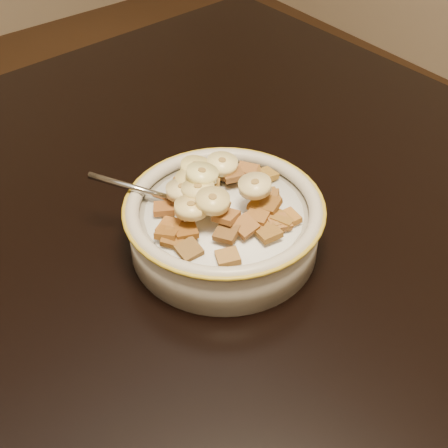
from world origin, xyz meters
TOP-DOWN VIEW (x-y plane):
  - cereal_bowl at (0.25, -0.02)m, footprint 0.19×0.19m
  - milk at (0.25, -0.02)m, footprint 0.15×0.15m
  - spoon at (0.23, 0.00)m, footprint 0.05×0.06m
  - cereal_square_0 at (0.30, 0.00)m, footprint 0.03×0.03m
  - cereal_square_1 at (0.23, -0.04)m, footprint 0.03×0.03m
  - cereal_square_2 at (0.28, -0.05)m, footprint 0.03×0.03m
  - cereal_square_3 at (0.19, -0.05)m, footprint 0.02×0.02m
  - cereal_square_4 at (0.26, -0.08)m, footprint 0.02×0.02m
  - cereal_square_5 at (0.29, -0.07)m, footprint 0.02×0.02m
  - cereal_square_6 at (0.18, -0.02)m, footprint 0.03×0.03m
  - cereal_square_7 at (0.28, 0.02)m, footprint 0.03×0.03m
  - cereal_square_8 at (0.28, 0.01)m, footprint 0.03×0.03m
  - cereal_square_9 at (0.21, -0.08)m, footprint 0.03×0.03m
  - cereal_square_10 at (0.24, -0.06)m, footprint 0.02×0.02m
  - cereal_square_11 at (0.20, -0.03)m, footprint 0.03×0.03m
  - cereal_square_12 at (0.28, -0.07)m, footprint 0.02×0.02m
  - cereal_square_13 at (0.31, -0.01)m, footprint 0.02×0.02m
  - cereal_square_14 at (0.24, -0.03)m, footprint 0.02×0.02m
  - cereal_square_15 at (0.26, 0.03)m, footprint 0.03×0.03m
  - cereal_square_16 at (0.28, -0.07)m, footprint 0.03×0.03m
  - cereal_square_17 at (0.30, 0.01)m, footprint 0.03×0.03m
  - cereal_square_18 at (0.25, 0.04)m, footprint 0.03×0.02m
  - cereal_square_19 at (0.25, 0.00)m, footprint 0.03×0.03m
  - cereal_square_20 at (0.27, -0.05)m, footprint 0.03×0.03m
  - cereal_square_21 at (0.29, -0.04)m, footprint 0.03×0.03m
  - cereal_square_22 at (0.27, -0.07)m, footprint 0.03×0.03m
  - cereal_square_23 at (0.19, -0.03)m, footprint 0.03×0.03m
  - cereal_square_24 at (0.29, -0.04)m, footprint 0.03×0.03m
  - cereal_square_25 at (0.22, -0.06)m, footprint 0.03×0.03m
  - cereal_square_26 at (0.19, -0.01)m, footprint 0.03×0.03m
  - cereal_square_27 at (0.26, -0.07)m, footprint 0.03×0.03m
  - cereal_square_28 at (0.20, 0.01)m, footprint 0.03×0.03m
  - cereal_square_29 at (0.26, -0.06)m, footprint 0.03×0.03m
  - banana_slice_0 at (0.24, 0.02)m, footprint 0.03×0.03m
  - banana_slice_1 at (0.25, 0.03)m, footprint 0.04×0.04m
  - banana_slice_2 at (0.27, -0.04)m, footprint 0.04×0.04m
  - banana_slice_3 at (0.23, -0.01)m, footprint 0.04×0.04m
  - banana_slice_4 at (0.28, 0.02)m, footprint 0.04×0.04m
  - banana_slice_5 at (0.24, 0.01)m, footprint 0.04×0.04m
  - banana_slice_6 at (0.22, 0.01)m, footprint 0.04×0.04m
  - banana_slice_7 at (0.21, -0.02)m, footprint 0.04×0.04m
  - banana_slice_8 at (0.23, -0.03)m, footprint 0.04×0.04m

SIDE VIEW (x-z plane):
  - cereal_bowl at x=0.25m, z-range 0.75..0.79m
  - milk at x=0.25m, z-range 0.79..0.80m
  - spoon at x=0.23m, z-range 0.79..0.80m
  - cereal_square_9 at x=0.21m, z-range 0.79..0.80m
  - cereal_square_18 at x=0.25m, z-range 0.80..0.80m
  - cereal_square_3 at x=0.19m, z-range 0.79..0.81m
  - cereal_square_7 at x=0.28m, z-range 0.80..0.80m
  - cereal_square_12 at x=0.28m, z-range 0.79..0.81m
  - cereal_square_28 at x=0.20m, z-range 0.80..0.81m
  - cereal_square_0 at x=0.30m, z-range 0.79..0.81m
  - cereal_square_5 at x=0.29m, z-range 0.80..0.81m
  - cereal_square_13 at x=0.31m, z-range 0.80..0.81m
  - cereal_square_27 at x=0.26m, z-range 0.80..0.81m
  - cereal_square_23 at x=0.19m, z-range 0.80..0.81m
  - cereal_square_26 at x=0.19m, z-range 0.80..0.81m
  - cereal_square_16 at x=0.28m, z-range 0.80..0.81m
  - cereal_square_22 at x=0.27m, z-range 0.80..0.81m
  - cereal_square_17 at x=0.30m, z-range 0.80..0.81m
  - cereal_square_4 at x=0.26m, z-range 0.80..0.81m
  - cereal_square_24 at x=0.29m, z-range 0.80..0.81m
  - cereal_square_6 at x=0.18m, z-range 0.80..0.81m
  - cereal_square_11 at x=0.20m, z-range 0.80..0.81m
  - cereal_square_21 at x=0.29m, z-range 0.80..0.81m
  - cereal_square_15 at x=0.26m, z-range 0.80..0.81m
  - cereal_square_25 at x=0.22m, z-range 0.80..0.81m
  - cereal_square_29 at x=0.26m, z-range 0.80..0.81m
  - cereal_square_20 at x=0.27m, z-range 0.80..0.81m
  - cereal_square_10 at x=0.24m, z-range 0.80..0.81m
  - cereal_square_8 at x=0.28m, z-range 0.80..0.81m
  - cereal_square_2 at x=0.28m, z-range 0.80..0.81m
  - cereal_square_19 at x=0.25m, z-range 0.81..0.82m
  - cereal_square_1 at x=0.23m, z-range 0.81..0.82m
  - banana_slice_1 at x=0.25m, z-range 0.81..0.82m
  - banana_slice_4 at x=0.28m, z-range 0.81..0.82m
  - banana_slice_6 at x=0.22m, z-range 0.81..0.82m
  - banana_slice_0 at x=0.24m, z-range 0.81..0.82m
  - cereal_square_14 at x=0.24m, z-range 0.81..0.82m
  - banana_slice_7 at x=0.21m, z-range 0.81..0.83m
  - banana_slice_3 at x=0.23m, z-range 0.81..0.83m
  - banana_slice_2 at x=0.27m, z-range 0.82..0.83m
  - banana_slice_5 at x=0.24m, z-range 0.82..0.84m
  - banana_slice_8 at x=0.23m, z-range 0.82..0.83m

